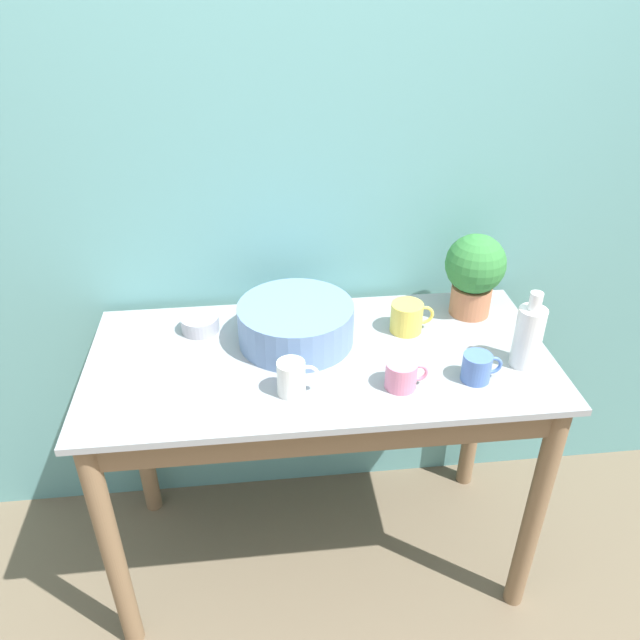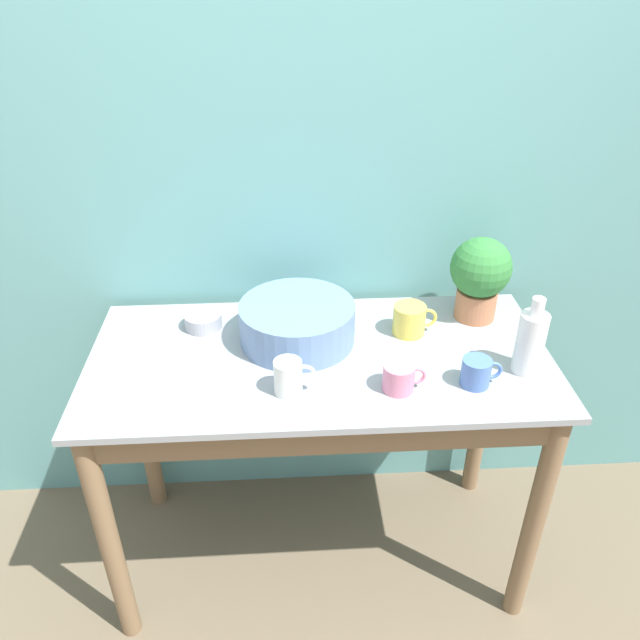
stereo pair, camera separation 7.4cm
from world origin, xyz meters
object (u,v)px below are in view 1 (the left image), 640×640
Objects in this scene: mug_pink at (402,375)px; mug_yellow at (407,317)px; bowl_small_steel at (200,324)px; bottle_tall at (528,336)px; bowl_wash_large at (296,323)px; mug_blue at (477,367)px; potted_plant at (475,271)px; mug_white at (292,378)px.

mug_pink is 0.87× the size of mug_yellow.
bottle_tall is at bearing -16.94° from bowl_small_steel.
bowl_wash_large is 0.53m from mug_blue.
potted_plant reaches higher than bowl_wash_large.
mug_pink is at bearing -170.27° from bottle_tall.
bottle_tall reaches higher than mug_white.
bowl_wash_large is 2.93× the size of mug_pink.
mug_blue is at bearing 0.42° from mug_white.
potted_plant reaches higher than mug_yellow.
bowl_small_steel is at bearing 156.38° from mug_blue.
mug_blue is at bearing 2.41° from mug_pink.
potted_plant is 1.16× the size of bottle_tall.
mug_blue is 0.83m from bowl_small_steel.
bowl_wash_large is at bearing 83.43° from mug_white.
mug_yellow reaches higher than mug_pink.
bowl_wash_large is at bearing 152.59° from mug_blue.
mug_pink is 1.04× the size of mug_white.
bowl_wash_large is (-0.56, -0.10, -0.09)m from potted_plant.
potted_plant is at bearing 19.97° from mug_yellow.
mug_pink is at bearing -31.81° from bowl_small_steel.
mug_yellow is (0.08, 0.27, 0.01)m from mug_pink.
bottle_tall is (0.63, -0.19, 0.04)m from bowl_wash_large.
bowl_small_steel is at bearing 148.19° from mug_pink.
mug_yellow is (0.37, 0.27, -0.00)m from mug_white.
mug_pink is 0.65m from bowl_small_steel.
potted_plant is 0.30m from bottle_tall.
mug_blue is at bearing -104.73° from potted_plant.
mug_blue is at bearing -160.89° from bottle_tall.
bowl_wash_large is at bearing 135.99° from mug_pink.
bowl_small_steel is (-0.76, 0.33, -0.02)m from mug_blue.
mug_pink is (-0.36, -0.06, -0.06)m from bottle_tall.
potted_plant is 0.48m from mug_pink.
bowl_wash_large is 0.66m from bottle_tall.
mug_blue is (0.47, -0.24, -0.02)m from bowl_wash_large.
bowl_wash_large is 0.25m from mug_white.
bowl_small_steel is at bearing 163.06° from bottle_tall.
mug_blue is 0.83× the size of mug_yellow.
bottle_tall is 2.02× the size of bowl_small_steel.
mug_white is (-0.59, -0.35, -0.10)m from potted_plant.
mug_blue is 0.96× the size of mug_pink.
bottle_tall reaches higher than mug_yellow.
bowl_small_steel is (-0.29, 0.09, -0.04)m from bowl_wash_large.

